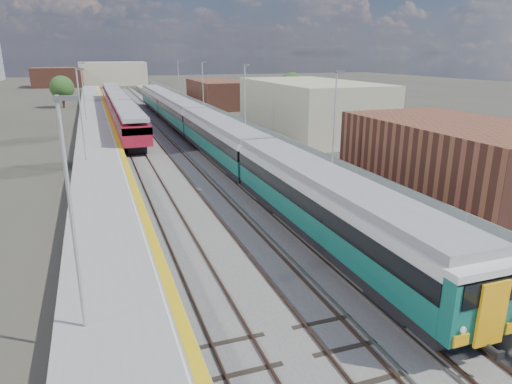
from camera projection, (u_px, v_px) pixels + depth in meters
ground at (174, 134)px, 56.46m from camera, size 320.00×320.00×0.00m
ballast_bed at (153, 132)px, 57.98m from camera, size 10.50×155.00×0.06m
tracks at (156, 129)px, 59.66m from camera, size 8.96×160.00×0.17m
platform_right at (211, 125)px, 60.24m from camera, size 4.70×155.00×8.52m
platform_left at (97, 131)px, 55.65m from camera, size 4.30×155.00×8.52m
buildings at (53, 49)px, 127.36m from camera, size 72.00×185.50×40.00m
green_train at (197, 122)px, 50.67m from camera, size 2.94×81.89×3.24m
red_train at (118, 105)px, 69.24m from camera, size 2.88×58.31×3.63m
tree_c at (62, 88)px, 82.99m from camera, size 4.27×4.27×5.79m
tree_d at (292, 89)px, 72.10m from camera, size 5.01×5.01×6.78m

